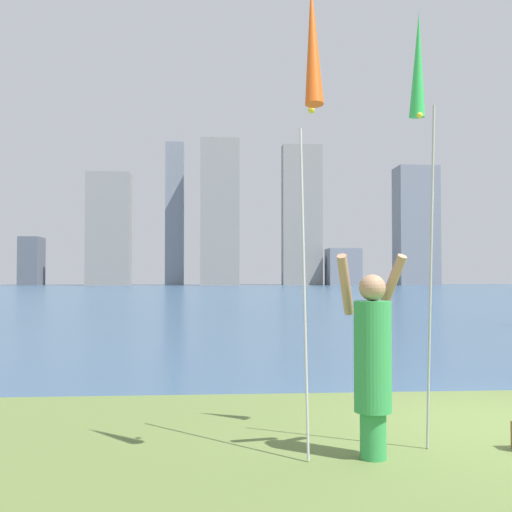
% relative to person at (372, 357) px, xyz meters
% --- Properties ---
extents(ground, '(120.00, 138.00, 0.12)m').
position_rel_person_xyz_m(ground, '(1.92, 52.13, -0.98)').
color(ground, '#5B7038').
extents(person, '(0.69, 0.51, 1.88)m').
position_rel_person_xyz_m(person, '(0.00, 0.00, 0.00)').
color(person, green).
rests_on(person, ground).
extents(kite_flag_left, '(0.16, 0.90, 4.30)m').
position_rel_person_xyz_m(kite_flag_left, '(-0.61, -0.33, 2.67)').
color(kite_flag_left, '#B2B2B7').
rests_on(kite_flag_left, ground).
extents(kite_flag_right, '(0.16, 0.58, 4.34)m').
position_rel_person_xyz_m(kite_flag_right, '(0.61, 0.44, 2.74)').
color(kite_flag_right, '#B2B2B7').
rests_on(kite_flag_right, ground).
extents(skyline_tower_0, '(3.55, 5.63, 8.73)m').
position_rel_person_xyz_m(skyline_tower_0, '(-33.63, 111.02, 3.44)').
color(skyline_tower_0, '#565B66').
rests_on(skyline_tower_0, ground).
extents(skyline_tower_1, '(7.69, 4.04, 20.12)m').
position_rel_person_xyz_m(skyline_tower_1, '(-19.33, 107.77, 9.14)').
color(skyline_tower_1, gray).
rests_on(skyline_tower_1, ground).
extents(skyline_tower_2, '(3.32, 3.16, 26.29)m').
position_rel_person_xyz_m(skyline_tower_2, '(-7.80, 110.72, 12.22)').
color(skyline_tower_2, gray).
rests_on(skyline_tower_2, ground).
extents(skyline_tower_3, '(6.90, 3.55, 26.16)m').
position_rel_person_xyz_m(skyline_tower_3, '(0.43, 106.13, 12.16)').
color(skyline_tower_3, gray).
rests_on(skyline_tower_3, ground).
extents(skyline_tower_4, '(7.34, 3.22, 26.09)m').
position_rel_person_xyz_m(skyline_tower_4, '(15.83, 110.15, 12.12)').
color(skyline_tower_4, gray).
rests_on(skyline_tower_4, ground).
extents(skyline_tower_5, '(5.92, 5.46, 6.70)m').
position_rel_person_xyz_m(skyline_tower_5, '(23.20, 108.21, 2.43)').
color(skyline_tower_5, gray).
rests_on(skyline_tower_5, ground).
extents(skyline_tower_6, '(7.46, 5.63, 21.93)m').
position_rel_person_xyz_m(skyline_tower_6, '(36.93, 108.07, 10.04)').
color(skyline_tower_6, gray).
rests_on(skyline_tower_6, ground).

